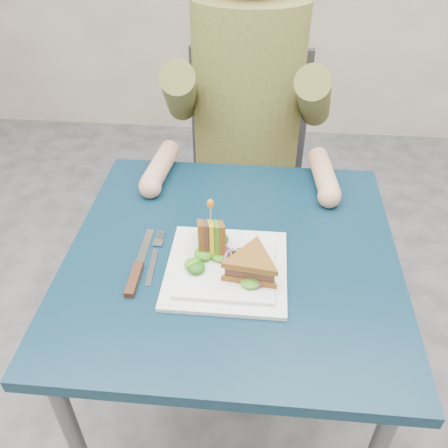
# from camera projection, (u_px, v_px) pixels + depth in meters

# --- Properties ---
(ground) EXTENTS (4.00, 4.00, 0.00)m
(ground) POSITION_uv_depth(u_px,v_px,m) (230.00, 418.00, 1.54)
(ground) COLOR #555558
(ground) RESTS_ON ground
(table) EXTENTS (0.75, 0.75, 0.73)m
(table) POSITION_uv_depth(u_px,v_px,m) (232.00, 276.00, 1.13)
(table) COLOR #081F30
(table) RESTS_ON ground
(chair) EXTENTS (0.42, 0.40, 0.93)m
(chair) POSITION_uv_depth(u_px,v_px,m) (246.00, 164.00, 1.74)
(chair) COLOR #47474C
(chair) RESTS_ON ground
(diner) EXTENTS (0.54, 0.59, 0.74)m
(diner) POSITION_uv_depth(u_px,v_px,m) (248.00, 77.00, 1.42)
(diner) COLOR brown
(diner) RESTS_ON chair
(plate) EXTENTS (0.26, 0.26, 0.02)m
(plate) POSITION_uv_depth(u_px,v_px,m) (226.00, 268.00, 1.03)
(plate) COLOR white
(plate) RESTS_ON table
(sandwich_flat) EXTENTS (0.15, 0.15, 0.05)m
(sandwich_flat) POSITION_uv_depth(u_px,v_px,m) (252.00, 265.00, 0.98)
(sandwich_flat) COLOR brown
(sandwich_flat) RESTS_ON plate
(sandwich_upright) EXTENTS (0.08, 0.13, 0.13)m
(sandwich_upright) POSITION_uv_depth(u_px,v_px,m) (211.00, 237.00, 1.04)
(sandwich_upright) COLOR brown
(sandwich_upright) RESTS_ON plate
(fork) EXTENTS (0.02, 0.18, 0.01)m
(fork) POSITION_uv_depth(u_px,v_px,m) (154.00, 258.00, 1.06)
(fork) COLOR silver
(fork) RESTS_ON table
(knife) EXTENTS (0.02, 0.22, 0.02)m
(knife) POSITION_uv_depth(u_px,v_px,m) (136.00, 273.00, 1.02)
(knife) COLOR silver
(knife) RESTS_ON table
(toothpick) EXTENTS (0.01, 0.01, 0.06)m
(toothpick) POSITION_uv_depth(u_px,v_px,m) (211.00, 214.00, 1.00)
(toothpick) COLOR tan
(toothpick) RESTS_ON sandwich_upright
(toothpick_frill) EXTENTS (0.01, 0.01, 0.02)m
(toothpick_frill) POSITION_uv_depth(u_px,v_px,m) (210.00, 204.00, 0.98)
(toothpick_frill) COLOR orange
(toothpick_frill) RESTS_ON sandwich_upright
(lettuce_spill) EXTENTS (0.15, 0.13, 0.02)m
(lettuce_spill) POSITION_uv_depth(u_px,v_px,m) (229.00, 258.00, 1.02)
(lettuce_spill) COLOR #337A14
(lettuce_spill) RESTS_ON plate
(onion_ring) EXTENTS (0.04, 0.04, 0.02)m
(onion_ring) POSITION_uv_depth(u_px,v_px,m) (234.00, 258.00, 1.01)
(onion_ring) COLOR #9E4C7A
(onion_ring) RESTS_ON plate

